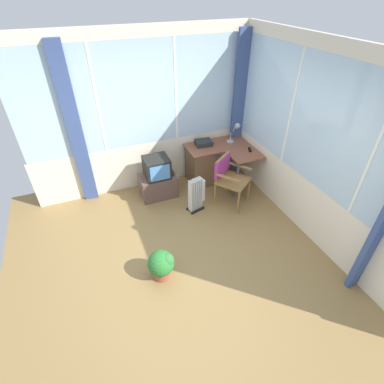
{
  "coord_description": "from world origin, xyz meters",
  "views": [
    {
      "loc": [
        -0.96,
        -2.52,
        3.23
      ],
      "look_at": [
        0.37,
        0.73,
        0.63
      ],
      "focal_mm": 27.08,
      "sensor_mm": 36.0,
      "label": 1
    }
  ],
  "objects_px": {
    "desk": "(203,164)",
    "desk_lamp": "(236,130)",
    "tv_remote": "(250,150)",
    "potted_plant": "(162,264)",
    "paper_tray": "(204,143)",
    "space_heater": "(197,194)",
    "wooden_armchair": "(227,174)",
    "tv_on_stand": "(158,179)"
  },
  "relations": [
    {
      "from": "desk",
      "to": "wooden_armchair",
      "type": "height_order",
      "value": "wooden_armchair"
    },
    {
      "from": "tv_remote",
      "to": "potted_plant",
      "type": "xyz_separation_m",
      "value": [
        -2.16,
        -1.47,
        -0.5
      ]
    },
    {
      "from": "wooden_armchair",
      "to": "space_heater",
      "type": "distance_m",
      "value": 0.63
    },
    {
      "from": "space_heater",
      "to": "potted_plant",
      "type": "xyz_separation_m",
      "value": [
        -0.97,
        -1.12,
        -0.08
      ]
    },
    {
      "from": "tv_remote",
      "to": "tv_on_stand",
      "type": "bearing_deg",
      "value": -167.64
    },
    {
      "from": "desk",
      "to": "potted_plant",
      "type": "distance_m",
      "value": 2.34
    },
    {
      "from": "desk_lamp",
      "to": "tv_remote",
      "type": "distance_m",
      "value": 0.46
    },
    {
      "from": "wooden_armchair",
      "to": "desk_lamp",
      "type": "bearing_deg",
      "value": 53.48
    },
    {
      "from": "desk",
      "to": "paper_tray",
      "type": "bearing_deg",
      "value": 65.17
    },
    {
      "from": "desk",
      "to": "potted_plant",
      "type": "xyz_separation_m",
      "value": [
        -1.42,
        -1.86,
        -0.16
      ]
    },
    {
      "from": "desk_lamp",
      "to": "space_heater",
      "type": "relative_size",
      "value": 0.61
    },
    {
      "from": "wooden_armchair",
      "to": "tv_on_stand",
      "type": "height_order",
      "value": "wooden_armchair"
    },
    {
      "from": "desk",
      "to": "tv_remote",
      "type": "distance_m",
      "value": 0.91
    },
    {
      "from": "desk",
      "to": "space_heater",
      "type": "bearing_deg",
      "value": -120.94
    },
    {
      "from": "desk_lamp",
      "to": "tv_on_stand",
      "type": "bearing_deg",
      "value": -176.59
    },
    {
      "from": "tv_remote",
      "to": "paper_tray",
      "type": "height_order",
      "value": "paper_tray"
    },
    {
      "from": "desk_lamp",
      "to": "paper_tray",
      "type": "relative_size",
      "value": 1.26
    },
    {
      "from": "potted_plant",
      "to": "paper_tray",
      "type": "bearing_deg",
      "value": 53.35
    },
    {
      "from": "desk",
      "to": "tv_remote",
      "type": "height_order",
      "value": "tv_remote"
    },
    {
      "from": "tv_remote",
      "to": "potted_plant",
      "type": "relative_size",
      "value": 0.36
    },
    {
      "from": "wooden_armchair",
      "to": "potted_plant",
      "type": "distance_m",
      "value": 1.95
    },
    {
      "from": "desk_lamp",
      "to": "paper_tray",
      "type": "xyz_separation_m",
      "value": [
        -0.6,
        0.12,
        -0.2
      ]
    },
    {
      "from": "space_heater",
      "to": "tv_remote",
      "type": "bearing_deg",
      "value": 16.56
    },
    {
      "from": "potted_plant",
      "to": "tv_remote",
      "type": "bearing_deg",
      "value": 34.27
    },
    {
      "from": "desk",
      "to": "desk_lamp",
      "type": "bearing_deg",
      "value": -0.81
    },
    {
      "from": "desk",
      "to": "potted_plant",
      "type": "bearing_deg",
      "value": -127.28
    },
    {
      "from": "tv_remote",
      "to": "paper_tray",
      "type": "xyz_separation_m",
      "value": [
        -0.69,
        0.5,
        0.03
      ]
    },
    {
      "from": "desk",
      "to": "wooden_armchair",
      "type": "bearing_deg",
      "value": -79.72
    },
    {
      "from": "wooden_armchair",
      "to": "tv_on_stand",
      "type": "relative_size",
      "value": 1.12
    },
    {
      "from": "desk_lamp",
      "to": "wooden_armchair",
      "type": "bearing_deg",
      "value": -126.52
    },
    {
      "from": "tv_on_stand",
      "to": "wooden_armchair",
      "type": "bearing_deg",
      "value": -29.96
    },
    {
      "from": "desk",
      "to": "tv_on_stand",
      "type": "bearing_deg",
      "value": -173.65
    },
    {
      "from": "paper_tray",
      "to": "space_heater",
      "type": "xyz_separation_m",
      "value": [
        -0.5,
        -0.86,
        -0.45
      ]
    },
    {
      "from": "desk_lamp",
      "to": "paper_tray",
      "type": "height_order",
      "value": "desk_lamp"
    },
    {
      "from": "tv_on_stand",
      "to": "paper_tray",
      "type": "bearing_deg",
      "value": 12.53
    },
    {
      "from": "wooden_armchair",
      "to": "tv_on_stand",
      "type": "xyz_separation_m",
      "value": [
        -1.06,
        0.61,
        -0.22
      ]
    },
    {
      "from": "desk",
      "to": "paper_tray",
      "type": "distance_m",
      "value": 0.4
    },
    {
      "from": "tv_remote",
      "to": "space_heater",
      "type": "bearing_deg",
      "value": -141.39
    },
    {
      "from": "paper_tray",
      "to": "wooden_armchair",
      "type": "bearing_deg",
      "value": -84.75
    },
    {
      "from": "tv_remote",
      "to": "wooden_armchair",
      "type": "xyz_separation_m",
      "value": [
        -0.61,
        -0.32,
        -0.17
      ]
    },
    {
      "from": "tv_remote",
      "to": "potted_plant",
      "type": "distance_m",
      "value": 2.66
    },
    {
      "from": "desk_lamp",
      "to": "potted_plant",
      "type": "bearing_deg",
      "value": -138.13
    }
  ]
}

